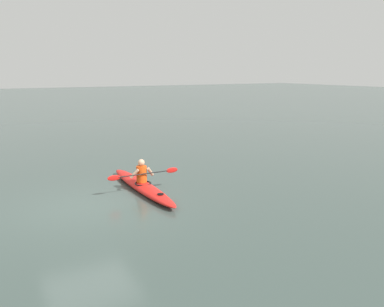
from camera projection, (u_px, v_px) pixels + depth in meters
ground_plane at (87, 207)px, 10.88m from camera, size 160.00×160.00×0.00m
kayak at (142, 186)px, 12.39m from camera, size 0.61×4.64×0.27m
kayaker at (142, 172)px, 12.27m from camera, size 2.31×0.39×0.73m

